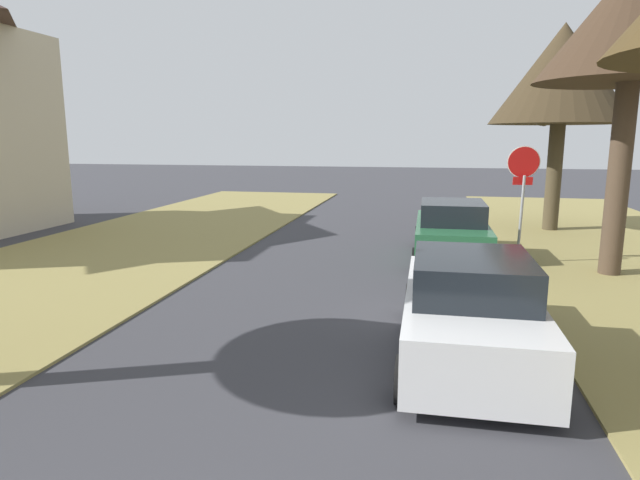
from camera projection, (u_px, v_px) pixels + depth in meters
stop_sign_far at (523, 179)px, 13.58m from camera, size 0.81×0.39×2.96m
street_tree_right_mid_b at (635, 22)px, 11.75m from camera, size 4.08×4.08×7.04m
street_tree_right_far at (562, 75)px, 17.98m from camera, size 4.60×4.60×6.88m
parked_sedan_white at (469, 310)px, 7.90m from camera, size 1.96×4.41×1.57m
parked_sedan_green at (451, 233)px, 14.36m from camera, size 1.96×4.41×1.57m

